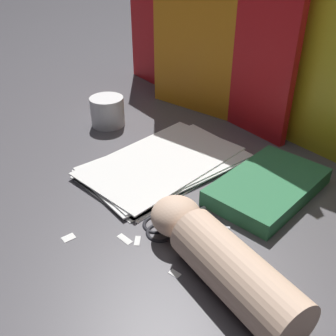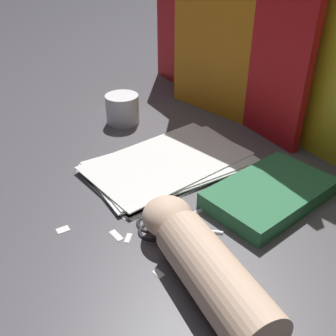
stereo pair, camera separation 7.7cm
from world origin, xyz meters
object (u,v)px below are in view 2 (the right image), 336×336
book_closed (270,193)px  scissors (164,224)px  paper_stack (169,164)px  mug (122,109)px  hand_forearm (203,262)px

book_closed → scissors: bearing=-103.6°
paper_stack → mug: mug is taller
hand_forearm → paper_stack: bearing=153.8°
paper_stack → hand_forearm: 0.34m
scissors → book_closed: bearing=76.4°
scissors → mug: mug is taller
paper_stack → hand_forearm: bearing=-26.2°
paper_stack → book_closed: bearing=22.7°
paper_stack → hand_forearm: (0.31, -0.15, 0.03)m
mug → paper_stack: bearing=-5.9°
book_closed → hand_forearm: 0.26m
scissors → mug: 0.46m
book_closed → hand_forearm: hand_forearm is taller
paper_stack → scissors: size_ratio=2.32×
mug → scissors: bearing=-19.6°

